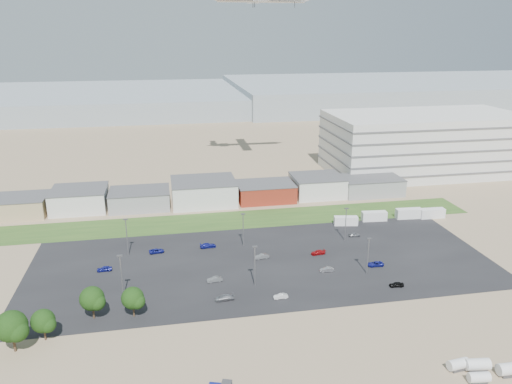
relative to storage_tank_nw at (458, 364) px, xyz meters
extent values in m
plane|color=#8C7859|center=(-30.77, 29.09, -1.14)|extent=(700.00, 700.00, 0.00)
cube|color=black|center=(-25.77, 49.09, -1.14)|extent=(120.00, 50.00, 0.01)
cube|color=#2A4F1D|center=(-30.77, 81.09, -1.13)|extent=(160.00, 16.00, 0.02)
cube|color=silver|center=(59.23, 124.09, 11.36)|extent=(80.00, 40.00, 25.00)
imported|color=navy|center=(2.45, 41.70, -0.56)|extent=(4.29, 2.10, 1.17)
imported|color=#A5A5AA|center=(-10.96, 40.95, -0.55)|extent=(3.66, 1.47, 1.18)
imported|color=black|center=(2.90, 30.48, -0.56)|extent=(3.55, 1.72, 1.17)
imported|color=#A5A5AA|center=(-38.17, 31.91, -0.49)|extent=(4.61, 2.07, 1.31)
imported|color=#595B5E|center=(-39.39, 41.02, -0.52)|extent=(3.91, 1.80, 1.24)
imported|color=navy|center=(-66.22, 51.82, -0.51)|extent=(3.79, 1.63, 1.27)
imported|color=navy|center=(-39.05, 61.30, -0.49)|extent=(4.63, 2.22, 1.30)
imported|color=#595B5E|center=(-25.59, 51.56, -0.51)|extent=(3.99, 1.81, 1.27)
imported|color=#A5A5AA|center=(4.28, 61.15, -0.60)|extent=(3.22, 1.39, 1.08)
imported|color=navy|center=(-53.21, 60.41, -0.57)|extent=(4.32, 2.41, 1.14)
imported|color=maroon|center=(-9.97, 51.24, -0.56)|extent=(4.11, 1.99, 1.15)
imported|color=silver|center=(-25.45, 30.30, -0.60)|extent=(3.32, 1.24, 1.09)
camera|label=1|loc=(-49.65, -67.38, 56.92)|focal=35.00mm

